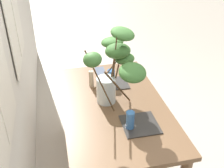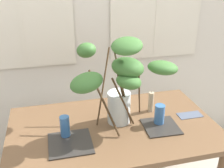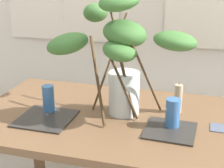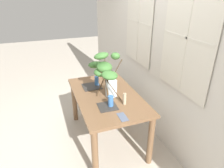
{
  "view_description": "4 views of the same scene",
  "coord_description": "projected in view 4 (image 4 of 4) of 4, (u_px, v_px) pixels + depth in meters",
  "views": [
    {
      "loc": [
        -1.78,
        0.42,
        2.07
      ],
      "look_at": [
        0.09,
        -0.01,
        0.9
      ],
      "focal_mm": 43.25,
      "sensor_mm": 36.0,
      "label": 1
    },
    {
      "loc": [
        -0.39,
        -1.51,
        1.78
      ],
      "look_at": [
        0.0,
        0.06,
        1.05
      ],
      "focal_mm": 43.28,
      "sensor_mm": 36.0,
      "label": 2
    },
    {
      "loc": [
        0.42,
        -1.51,
        1.49
      ],
      "look_at": [
        -0.01,
        0.05,
        0.91
      ],
      "focal_mm": 53.89,
      "sensor_mm": 36.0,
      "label": 3
    },
    {
      "loc": [
        2.33,
        -0.77,
        2.1
      ],
      "look_at": [
        0.09,
        0.05,
        0.95
      ],
      "focal_mm": 32.26,
      "sensor_mm": 36.0,
      "label": 4
    }
  ],
  "objects": [
    {
      "name": "plate_square_left",
      "position": [
        92.0,
        86.0,
        3.01
      ],
      "size": [
        0.27,
        0.27,
        0.01
      ],
      "primitive_type": "cube",
      "rotation": [
        0.0,
        0.0,
        -0.01
      ],
      "color": "#2D2B28",
      "rests_on": "dining_table"
    },
    {
      "name": "back_wall_with_windows",
      "position": [
        161.0,
        49.0,
        2.8
      ],
      "size": [
        5.89,
        0.14,
        2.63
      ],
      "color": "beige",
      "rests_on": "ground"
    },
    {
      "name": "dining_table",
      "position": [
        107.0,
        102.0,
        2.85
      ],
      "size": [
        1.41,
        0.84,
        0.76
      ],
      "color": "brown",
      "rests_on": "ground"
    },
    {
      "name": "plate_square_right",
      "position": [
        107.0,
        106.0,
        2.5
      ],
      "size": [
        0.24,
        0.24,
        0.01
      ],
      "primitive_type": "cube",
      "rotation": [
        0.0,
        0.0,
        -0.04
      ],
      "color": "#2D2B28",
      "rests_on": "dining_table"
    },
    {
      "name": "drinking_glass_blue_right",
      "position": [
        111.0,
        101.0,
        2.48
      ],
      "size": [
        0.07,
        0.07,
        0.15
      ],
      "primitive_type": "cylinder",
      "color": "#386BAD",
      "rests_on": "dining_table"
    },
    {
      "name": "vase_with_branches",
      "position": [
        106.0,
        73.0,
        2.6
      ],
      "size": [
        0.76,
        0.51,
        0.65
      ],
      "color": "silver",
      "rests_on": "dining_table"
    },
    {
      "name": "drinking_glass_blue_left",
      "position": [
        97.0,
        81.0,
        3.02
      ],
      "size": [
        0.06,
        0.06,
        0.15
      ],
      "primitive_type": "cylinder",
      "color": "#386BAD",
      "rests_on": "dining_table"
    },
    {
      "name": "napkin_folded",
      "position": [
        123.0,
        117.0,
        2.3
      ],
      "size": [
        0.18,
        0.09,
        0.0
      ],
      "primitive_type": "cube",
      "rotation": [
        0.0,
        0.0,
        -0.01
      ],
      "color": "#4C566B",
      "rests_on": "dining_table"
    },
    {
      "name": "ground",
      "position": [
        107.0,
        137.0,
        3.12
      ],
      "size": [
        14.0,
        14.0,
        0.0
      ],
      "primitive_type": "plane",
      "color": "#B7AD9E"
    },
    {
      "name": "pillar_candle",
      "position": [
        125.0,
        99.0,
        2.53
      ],
      "size": [
        0.04,
        0.04,
        0.16
      ],
      "color": "tan",
      "rests_on": "dining_table"
    }
  ]
}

